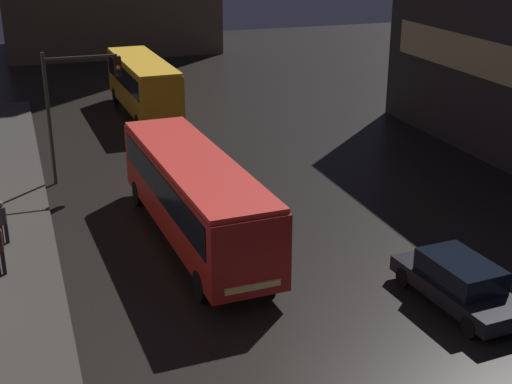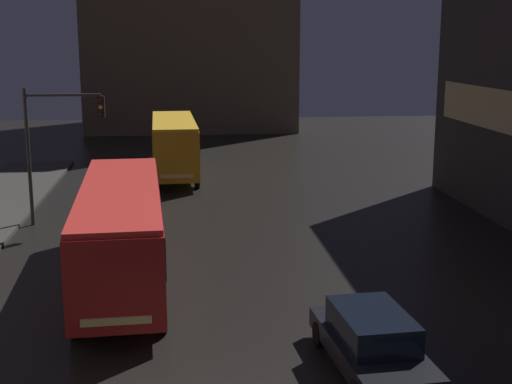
% 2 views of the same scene
% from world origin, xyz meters
% --- Properties ---
extents(bus_near, '(3.11, 11.52, 3.21)m').
position_xyz_m(bus_near, '(-2.08, 10.32, 1.98)').
color(bus_near, '#AD1E19').
rests_on(bus_near, ground).
extents(bus_far, '(2.77, 9.94, 3.35)m').
position_xyz_m(bus_far, '(-0.49, 28.77, 2.06)').
color(bus_far, orange).
rests_on(bus_far, ground).
extents(car_taxi, '(2.21, 4.80, 1.51)m').
position_xyz_m(car_taxi, '(4.37, 3.18, 0.77)').
color(car_taxi, black).
rests_on(car_taxi, ground).
extents(pedestrian_near, '(0.42, 0.42, 1.64)m').
position_xyz_m(pedestrian_near, '(-8.74, 12.02, 1.09)').
color(pedestrian_near, black).
rests_on(pedestrian_near, sidewalk_left).
extents(traffic_light_main, '(3.34, 0.35, 5.87)m').
position_xyz_m(traffic_light_main, '(-5.33, 18.22, 3.99)').
color(traffic_light_main, '#2D2D2D').
rests_on(traffic_light_main, ground).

